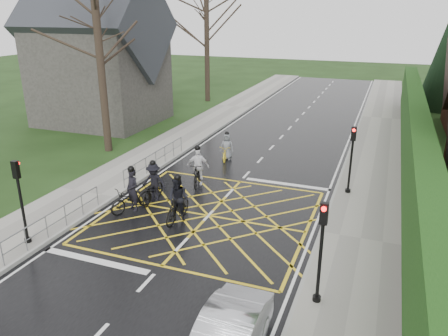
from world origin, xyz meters
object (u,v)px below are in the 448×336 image
Objects in this scene: cyclist_rear at (132,196)px; cyclist_back at (178,203)px; cyclist_front at (197,170)px; cyclist_mid at (153,186)px; cyclist_lead at (226,150)px.

cyclist_rear is 2.21m from cyclist_back.
cyclist_rear reaches higher than cyclist_front.
cyclist_back is 2.26m from cyclist_mid.
cyclist_front is at bearing 92.44° from cyclist_rear.
cyclist_mid is 2.65m from cyclist_front.
cyclist_rear is 1.09× the size of cyclist_back.
cyclist_lead is (-0.83, 7.72, -0.18)m from cyclist_back.
cyclist_mid is at bearing -110.18° from cyclist_lead.
cyclist_lead is (1.37, 7.58, -0.08)m from cyclist_rear.
cyclist_mid is at bearing -128.18° from cyclist_front.
cyclist_back is at bearing -93.12° from cyclist_front.
cyclist_back is 0.99× the size of cyclist_mid.
cyclist_mid is (-1.85, 1.31, -0.05)m from cyclist_back.
cyclist_lead is at bearing 102.96° from cyclist_rear.
cyclist_rear is 3.87m from cyclist_front.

